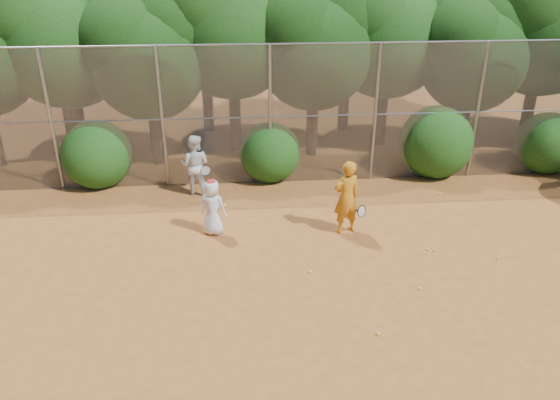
{
  "coord_description": "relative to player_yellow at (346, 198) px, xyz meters",
  "views": [
    {
      "loc": [
        -1.89,
        -8.76,
        6.61
      ],
      "look_at": [
        -1.0,
        2.5,
        1.1
      ],
      "focal_mm": 35.0,
      "sensor_mm": 36.0,
      "label": 1
    }
  ],
  "objects": [
    {
      "name": "player_teen",
      "position": [
        -3.22,
        0.18,
        -0.22
      ],
      "size": [
        0.82,
        0.7,
        1.44
      ],
      "rotation": [
        0.0,
        0.0,
        2.7
      ],
      "color": "white",
      "rests_on": "ground"
    },
    {
      "name": "tree_7",
      "position": [
        7.43,
        5.79,
        3.35
      ],
      "size": [
        4.77,
        4.14,
        6.53
      ],
      "color": "black",
      "rests_on": "ground"
    },
    {
      "name": "tree_12",
      "position": [
        5.94,
        8.39,
        3.58
      ],
      "size": [
        5.02,
        4.37,
        6.88
      ],
      "color": "black",
      "rests_on": "ground"
    },
    {
      "name": "tree_6",
      "position": [
        4.92,
        5.18,
        2.54
      ],
      "size": [
        3.86,
        3.36,
        5.29
      ],
      "color": "black",
      "rests_on": "ground"
    },
    {
      "name": "player_yellow",
      "position": [
        0.0,
        0.0,
        0.0
      ],
      "size": [
        0.9,
        0.65,
        1.87
      ],
      "rotation": [
        0.0,
        0.0,
        3.47
      ],
      "color": "#C67C17",
      "rests_on": "ground"
    },
    {
      "name": "ball_1",
      "position": [
        1.75,
        -1.04,
        -0.9
      ],
      "size": [
        0.07,
        0.07,
        0.07
      ],
      "primitive_type": "sphere",
      "color": "#DEF12B",
      "rests_on": "ground"
    },
    {
      "name": "bush_1",
      "position": [
        -1.63,
        3.45,
        -0.03
      ],
      "size": [
        1.8,
        1.8,
        1.8
      ],
      "primitive_type": "sphere",
      "color": "#154210",
      "rests_on": "ground"
    },
    {
      "name": "tree_3",
      "position": [
        -2.56,
        5.99,
        3.46
      ],
      "size": [
        4.89,
        4.26,
        6.7
      ],
      "color": "black",
      "rests_on": "ground"
    },
    {
      "name": "ball_3",
      "position": [
        1.91,
        -1.1,
        -0.9
      ],
      "size": [
        0.07,
        0.07,
        0.07
      ],
      "primitive_type": "sphere",
      "color": "#DEF12B",
      "rests_on": "ground"
    },
    {
      "name": "ball_5",
      "position": [
        3.07,
        1.86,
        -0.9
      ],
      "size": [
        0.07,
        0.07,
        0.07
      ],
      "primitive_type": "sphere",
      "color": "#DEF12B",
      "rests_on": "ground"
    },
    {
      "name": "tree_1",
      "position": [
        -7.57,
        5.69,
        3.23
      ],
      "size": [
        4.64,
        4.03,
        6.35
      ],
      "color": "black",
      "rests_on": "ground"
    },
    {
      "name": "tree_4",
      "position": [
        -0.07,
        5.38,
        2.83
      ],
      "size": [
        4.19,
        3.64,
        5.73
      ],
      "color": "black",
      "rests_on": "ground"
    },
    {
      "name": "fence_back",
      "position": [
        -0.75,
        3.15,
        1.12
      ],
      "size": [
        20.05,
        0.09,
        4.03
      ],
      "color": "gray",
      "rests_on": "ground"
    },
    {
      "name": "tree_2",
      "position": [
        -5.08,
        4.98,
        2.65
      ],
      "size": [
        3.99,
        3.47,
        5.47
      ],
      "color": "black",
      "rests_on": "ground"
    },
    {
      "name": "bush_3",
      "position": [
        6.87,
        3.45,
        0.02
      ],
      "size": [
        1.9,
        1.9,
        1.9
      ],
      "primitive_type": "sphere",
      "color": "#154210",
      "rests_on": "ground"
    },
    {
      "name": "tree_5",
      "position": [
        2.43,
        6.19,
        3.12
      ],
      "size": [
        4.51,
        3.92,
        6.17
      ],
      "color": "black",
      "rests_on": "ground"
    },
    {
      "name": "ball_0",
      "position": [
        3.23,
        -1.55,
        -0.9
      ],
      "size": [
        0.07,
        0.07,
        0.07
      ],
      "primitive_type": "sphere",
      "color": "#DEF12B",
      "rests_on": "ground"
    },
    {
      "name": "ball_2",
      "position": [
        -0.1,
        -3.89,
        -0.9
      ],
      "size": [
        0.07,
        0.07,
        0.07
      ],
      "primitive_type": "sphere",
      "color": "#DEF12B",
      "rests_on": "ground"
    },
    {
      "name": "tree_11",
      "position": [
        1.43,
        7.79,
        3.23
      ],
      "size": [
        4.64,
        4.03,
        6.35
      ],
      "color": "black",
      "rests_on": "ground"
    },
    {
      "name": "bush_2",
      "position": [
        3.37,
        3.45,
        0.17
      ],
      "size": [
        2.2,
        2.2,
        2.2
      ],
      "primitive_type": "sphere",
      "color": "#154210",
      "rests_on": "ground"
    },
    {
      "name": "tree_9",
      "position": [
        -8.56,
        7.99,
        3.41
      ],
      "size": [
        4.83,
        4.2,
        6.62
      ],
      "color": "black",
      "rests_on": "ground"
    },
    {
      "name": "ground",
      "position": [
        -0.63,
        -2.85,
        -0.93
      ],
      "size": [
        80.0,
        80.0,
        0.0
      ],
      "primitive_type": "plane",
      "color": "#945221",
      "rests_on": "ground"
    },
    {
      "name": "ball_4",
      "position": [
        -1.08,
        -1.76,
        -0.9
      ],
      "size": [
        0.07,
        0.07,
        0.07
      ],
      "primitive_type": "sphere",
      "color": "#DEF12B",
      "rests_on": "ground"
    },
    {
      "name": "ball_6",
      "position": [
        1.09,
        -2.56,
        -0.9
      ],
      "size": [
        0.07,
        0.07,
        0.07
      ],
      "primitive_type": "sphere",
      "color": "#DEF12B",
      "rests_on": "ground"
    },
    {
      "name": "bush_0",
      "position": [
        -6.63,
        3.45,
        0.07
      ],
      "size": [
        2.0,
        2.0,
        2.0
      ],
      "primitive_type": "sphere",
      "color": "#154210",
      "rests_on": "ground"
    },
    {
      "name": "player_white",
      "position": [
        -3.77,
        2.55,
        -0.07
      ],
      "size": [
        0.97,
        0.85,
        1.72
      ],
      "rotation": [
        0.0,
        0.0,
        2.9
      ],
      "color": "white",
      "rests_on": "ground"
    }
  ]
}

